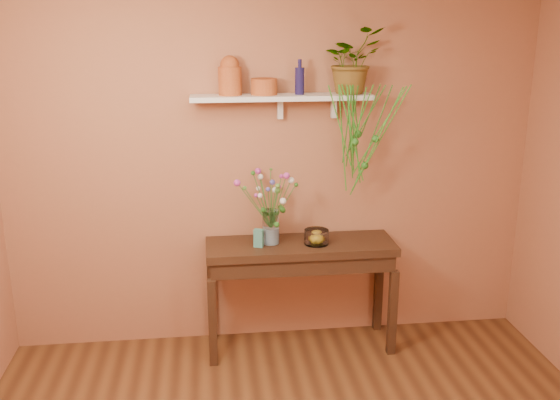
{
  "coord_description": "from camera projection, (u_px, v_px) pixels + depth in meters",
  "views": [
    {
      "loc": [
        -0.49,
        -2.52,
        2.43
      ],
      "look_at": [
        0.0,
        1.55,
        1.25
      ],
      "focal_mm": 39.52,
      "sensor_mm": 36.0,
      "label": 1
    }
  ],
  "objects": [
    {
      "name": "room",
      "position": [
        321.0,
        274.0,
        2.75
      ],
      "size": [
        4.04,
        4.04,
        2.7
      ],
      "color": "brown",
      "rests_on": "ground"
    },
    {
      "name": "sideboard",
      "position": [
        301.0,
        258.0,
        4.62
      ],
      "size": [
        1.41,
        0.45,
        0.85
      ],
      "color": "#3A2113",
      "rests_on": "ground"
    },
    {
      "name": "wall_shelf",
      "position": [
        283.0,
        98.0,
        4.39
      ],
      "size": [
        1.3,
        0.24,
        0.19
      ],
      "color": "white",
      "rests_on": "room"
    },
    {
      "name": "terracotta_jug",
      "position": [
        230.0,
        76.0,
        4.32
      ],
      "size": [
        0.18,
        0.18,
        0.28
      ],
      "color": "#A65526",
      "rests_on": "wall_shelf"
    },
    {
      "name": "terracotta_pot",
      "position": [
        264.0,
        87.0,
        4.37
      ],
      "size": [
        0.19,
        0.19,
        0.11
      ],
      "primitive_type": "cylinder",
      "rotation": [
        0.0,
        0.0,
        0.0
      ],
      "color": "#A65526",
      "rests_on": "wall_shelf"
    },
    {
      "name": "blue_bottle",
      "position": [
        300.0,
        80.0,
        4.37
      ],
      "size": [
        0.07,
        0.07,
        0.25
      ],
      "color": "#191442",
      "rests_on": "wall_shelf"
    },
    {
      "name": "spider_plant",
      "position": [
        352.0,
        61.0,
        4.4
      ],
      "size": [
        0.53,
        0.51,
        0.47
      ],
      "primitive_type": "imported",
      "rotation": [
        0.0,
        0.0,
        0.44
      ],
      "color": "#29681D",
      "rests_on": "wall_shelf"
    },
    {
      "name": "plant_fronds",
      "position": [
        361.0,
        136.0,
        4.39
      ],
      "size": [
        0.59,
        0.36,
        0.83
      ],
      "color": "#29681D",
      "rests_on": "wall_shelf"
    },
    {
      "name": "glass_vase",
      "position": [
        271.0,
        229.0,
        4.55
      ],
      "size": [
        0.12,
        0.12,
        0.26
      ],
      "color": "white",
      "rests_on": "sideboard"
    },
    {
      "name": "bouquet",
      "position": [
        271.0,
        193.0,
        4.47
      ],
      "size": [
        0.45,
        0.43,
        0.45
      ],
      "color": "#386B28",
      "rests_on": "glass_vase"
    },
    {
      "name": "glass_bowl",
      "position": [
        316.0,
        238.0,
        4.55
      ],
      "size": [
        0.18,
        0.18,
        0.11
      ],
      "color": "white",
      "rests_on": "sideboard"
    },
    {
      "name": "lemon",
      "position": [
        317.0,
        238.0,
        4.56
      ],
      "size": [
        0.08,
        0.08,
        0.08
      ],
      "primitive_type": "sphere",
      "color": "yellow",
      "rests_on": "glass_bowl"
    },
    {
      "name": "carton",
      "position": [
        259.0,
        238.0,
        4.49
      ],
      "size": [
        0.08,
        0.07,
        0.13
      ],
      "primitive_type": "cube",
      "rotation": [
        0.0,
        0.0,
        -0.34
      ],
      "color": "#2E6888",
      "rests_on": "sideboard"
    }
  ]
}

